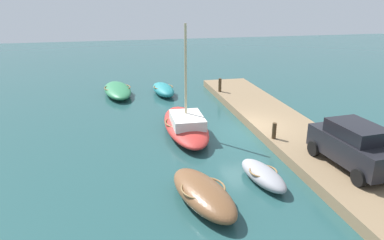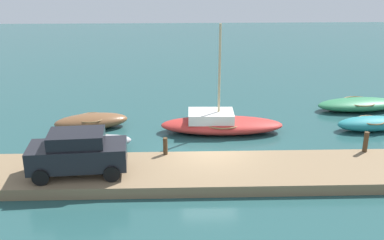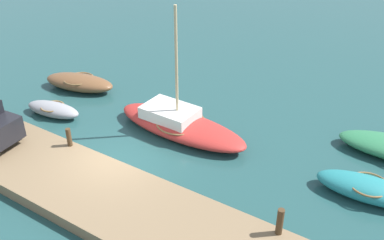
{
  "view_description": "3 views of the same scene",
  "coord_description": "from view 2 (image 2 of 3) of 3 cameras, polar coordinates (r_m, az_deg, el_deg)",
  "views": [
    {
      "loc": [
        -16.59,
        6.7,
        6.93
      ],
      "look_at": [
        0.08,
        3.0,
        0.94
      ],
      "focal_mm": 33.75,
      "sensor_mm": 36.0,
      "label": 1
    },
    {
      "loc": [
        -1.42,
        -19.08,
        8.85
      ],
      "look_at": [
        -0.71,
        2.51,
        0.94
      ],
      "focal_mm": 43.21,
      "sensor_mm": 36.0,
      "label": 2
    },
    {
      "loc": [
        9.82,
        -9.98,
        10.08
      ],
      "look_at": [
        1.43,
        3.16,
        0.89
      ],
      "focal_mm": 40.52,
      "sensor_mm": 36.0,
      "label": 3
    }
  ],
  "objects": [
    {
      "name": "ground_plane",
      "position": [
        21.08,
        2.17,
        -4.72
      ],
      "size": [
        84.0,
        84.0,
        0.0
      ],
      "primitive_type": "plane",
      "color": "#234C4C"
    },
    {
      "name": "dock_platform",
      "position": [
        19.25,
        2.57,
        -6.51
      ],
      "size": [
        20.99,
        3.33,
        0.46
      ],
      "primitive_type": "cube",
      "color": "#846B4C",
      "rests_on": "ground_plane"
    },
    {
      "name": "motorboat_green",
      "position": [
        28.97,
        19.88,
        1.84
      ],
      "size": [
        5.13,
        2.27,
        0.7
      ],
      "rotation": [
        0.0,
        0.0,
        0.09
      ],
      "color": "#2D7A4C",
      "rests_on": "ground_plane"
    },
    {
      "name": "mooring_post_mid_west",
      "position": [
        21.83,
        20.65,
        -2.54
      ],
      "size": [
        0.21,
        0.21,
        0.93
      ],
      "primitive_type": "cylinder",
      "color": "#47331E",
      "rests_on": "dock_platform"
    },
    {
      "name": "dinghy_grey",
      "position": [
        22.41,
        -11.05,
        -2.65
      ],
      "size": [
        2.9,
        1.43,
        0.62
      ],
      "rotation": [
        0.0,
        0.0,
        0.15
      ],
      "color": "#939399",
      "rests_on": "ground_plane"
    },
    {
      "name": "mooring_post_west",
      "position": [
        20.23,
        -3.31,
        -3.24
      ],
      "size": [
        0.2,
        0.2,
        0.77
      ],
      "primitive_type": "cylinder",
      "color": "#47331E",
      "rests_on": "dock_platform"
    },
    {
      "name": "rowboat_teal",
      "position": [
        25.9,
        21.17,
        -0.4
      ],
      "size": [
        3.67,
        1.65,
        0.73
      ],
      "rotation": [
        0.0,
        0.0,
        0.09
      ],
      "color": "teal",
      "rests_on": "ground_plane"
    },
    {
      "name": "rowboat_brown",
      "position": [
        24.96,
        -12.32,
        -0.15
      ],
      "size": [
        4.05,
        2.32,
        0.79
      ],
      "rotation": [
        0.0,
        0.0,
        0.23
      ],
      "color": "brown",
      "rests_on": "ground_plane"
    },
    {
      "name": "sailboat_red",
      "position": [
        23.89,
        3.49,
        -0.43
      ],
      "size": [
        6.35,
        2.25,
        5.61
      ],
      "rotation": [
        0.0,
        0.0,
        -0.03
      ],
      "color": "#B72D28",
      "rests_on": "ground_plane"
    },
    {
      "name": "parked_car",
      "position": [
        18.83,
        -13.92,
        -3.91
      ],
      "size": [
        3.93,
        2.13,
        1.78
      ],
      "rotation": [
        0.0,
        0.0,
        0.08
      ],
      "color": "black",
      "rests_on": "dock_platform"
    }
  ]
}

